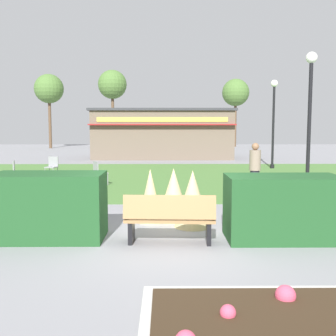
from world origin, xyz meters
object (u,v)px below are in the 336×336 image
lamppost_far (274,113)px  cafe_chair_west (52,165)px  cafe_chair_center (99,171)px  tree_right_bg (236,93)px  cafe_chair_east (17,170)px  tree_center_bg (49,89)px  parked_car_west_slot (130,144)px  lamppost_mid (310,106)px  tree_left_bg (112,85)px  food_kiosk (163,134)px  person_strolling (255,170)px  park_bench (170,219)px

lamppost_far → cafe_chair_west: size_ratio=5.08×
cafe_chair_center → tree_right_bg: size_ratio=0.13×
cafe_chair_east → tree_center_bg: bearing=102.8°
cafe_chair_west → parked_car_west_slot: size_ratio=0.20×
tree_center_bg → cafe_chair_east: bearing=-77.2°
lamppost_mid → tree_left_bg: bearing=109.6°
food_kiosk → person_strolling: size_ratio=5.61×
lamppost_far → tree_center_bg: 25.40m
park_bench → lamppost_far: size_ratio=0.38×
park_bench → tree_right_bg: size_ratio=0.25×
cafe_chair_east → person_strolling: (8.35, -3.03, 0.33)m
lamppost_far → tree_right_bg: 21.80m
lamppost_mid → cafe_chair_center: size_ratio=5.08×
park_bench → lamppost_far: (5.51, 13.44, 2.34)m
food_kiosk → tree_left_bg: tree_left_bg is taller
person_strolling → tree_left_bg: tree_left_bg is taller
person_strolling → tree_center_bg: tree_center_bg is taller
lamppost_far → parked_car_west_slot: (-8.63, 14.44, -2.18)m
cafe_chair_center → parked_car_west_slot: bearing=91.6°
cafe_chair_west → cafe_chair_east: same height
tree_left_bg → tree_center_bg: tree_left_bg is taller
cafe_chair_east → cafe_chair_center: same height
person_strolling → tree_right_bg: bearing=1.9°
tree_right_bg → tree_center_bg: tree_center_bg is taller
park_bench → cafe_chair_west: bearing=116.5°
lamppost_far → tree_left_bg: tree_left_bg is taller
tree_right_bg → tree_center_bg: bearing=-171.8°
parked_car_west_slot → tree_center_bg: tree_center_bg is taller
food_kiosk → lamppost_far: bearing=-49.9°
cafe_chair_center → cafe_chair_west: bearing=135.6°
lamppost_far → tree_center_bg: size_ratio=0.63×
cafe_chair_center → person_strolling: 5.86m
tree_right_bg → lamppost_mid: bearing=-95.4°
cafe_chair_east → tree_right_bg: 30.49m
lamppost_mid → cafe_chair_east: lamppost_mid is taller
lamppost_mid → tree_right_bg: bearing=84.6°
park_bench → tree_left_bg: bearing=98.9°
food_kiosk → person_strolling: (2.89, -15.39, -0.81)m
lamppost_mid → cafe_chair_center: 7.70m
lamppost_far → parked_car_west_slot: lamppost_far is taller
tree_right_bg → food_kiosk: bearing=-117.0°
food_kiosk → tree_center_bg: (-11.01, 12.10, 4.02)m
cafe_chair_east → food_kiosk: bearing=66.1°
parked_car_west_slot → tree_left_bg: size_ratio=0.57×
park_bench → food_kiosk: bearing=90.6°
lamppost_far → lamppost_mid: bearing=-97.0°
park_bench → lamppost_far: 14.71m
tree_right_bg → cafe_chair_east: bearing=-115.6°
park_bench → cafe_chair_center: size_ratio=1.94×
parked_car_west_slot → tree_left_bg: tree_left_bg is taller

